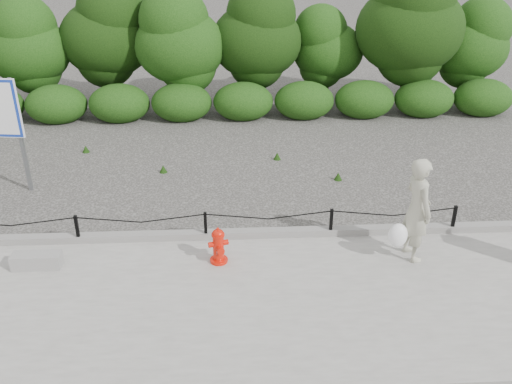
% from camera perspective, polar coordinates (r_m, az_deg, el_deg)
% --- Properties ---
extents(ground, '(90.00, 90.00, 0.00)m').
position_cam_1_polar(ground, '(10.94, -5.25, -5.29)').
color(ground, '#2D2B28').
rests_on(ground, ground).
extents(sidewalk, '(14.00, 4.00, 0.08)m').
position_cam_1_polar(sidewalk, '(9.27, -5.61, -11.55)').
color(sidewalk, gray).
rests_on(sidewalk, ground).
extents(curb, '(14.00, 0.22, 0.14)m').
position_cam_1_polar(curb, '(10.91, -5.27, -4.48)').
color(curb, slate).
rests_on(curb, sidewalk).
extents(chain_barrier, '(10.06, 0.06, 0.60)m').
position_cam_1_polar(chain_barrier, '(10.71, -5.35, -3.21)').
color(chain_barrier, black).
rests_on(chain_barrier, sidewalk).
extents(treeline, '(20.07, 3.68, 4.82)m').
position_cam_1_polar(treeline, '(18.51, -3.39, 16.08)').
color(treeline, black).
rests_on(treeline, ground).
extents(fire_hydrant, '(0.41, 0.42, 0.71)m').
position_cam_1_polar(fire_hydrant, '(10.01, -3.97, -5.69)').
color(fire_hydrant, red).
rests_on(fire_hydrant, sidewalk).
extents(pedestrian, '(0.84, 0.81, 1.99)m').
position_cam_1_polar(pedestrian, '(10.25, 16.48, -1.94)').
color(pedestrian, '#A8A690').
rests_on(pedestrian, sidewalk).
extents(concrete_block, '(0.88, 0.31, 0.28)m').
position_cam_1_polar(concrete_block, '(10.72, -22.08, -6.70)').
color(concrete_block, gray).
rests_on(concrete_block, sidewalk).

